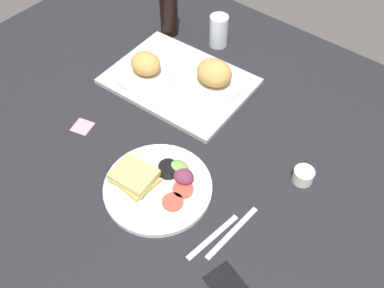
% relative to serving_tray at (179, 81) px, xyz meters
% --- Properties ---
extents(ground_plane, '(1.90, 1.50, 0.03)m').
position_rel_serving_tray_xyz_m(ground_plane, '(0.20, -0.23, -0.02)').
color(ground_plane, black).
extents(serving_tray, '(0.47, 0.36, 0.02)m').
position_rel_serving_tray_xyz_m(serving_tray, '(0.00, 0.00, 0.00)').
color(serving_tray, '#B2B2AD').
rests_on(serving_tray, ground_plane).
extents(bread_plate_near, '(0.20, 0.20, 0.08)m').
position_rel_serving_tray_xyz_m(bread_plate_near, '(-0.10, -0.05, 0.04)').
color(bread_plate_near, white).
rests_on(bread_plate_near, serving_tray).
extents(bread_plate_far, '(0.19, 0.19, 0.09)m').
position_rel_serving_tray_xyz_m(bread_plate_far, '(0.10, 0.05, 0.05)').
color(bread_plate_far, white).
rests_on(bread_plate_far, serving_tray).
extents(plate_with_salad, '(0.29, 0.29, 0.05)m').
position_rel_serving_tray_xyz_m(plate_with_salad, '(0.22, -0.35, 0.01)').
color(plate_with_salad, white).
rests_on(plate_with_salad, ground_plane).
extents(drinking_glass, '(0.07, 0.07, 0.11)m').
position_rel_serving_tray_xyz_m(drinking_glass, '(-0.03, 0.25, 0.05)').
color(drinking_glass, silver).
rests_on(drinking_glass, ground_plane).
extents(soda_bottle, '(0.06, 0.06, 0.18)m').
position_rel_serving_tray_xyz_m(soda_bottle, '(-0.21, 0.19, 0.08)').
color(soda_bottle, black).
rests_on(soda_bottle, ground_plane).
extents(espresso_cup, '(0.06, 0.06, 0.04)m').
position_rel_serving_tray_xyz_m(espresso_cup, '(0.51, -0.09, 0.01)').
color(espresso_cup, silver).
rests_on(espresso_cup, ground_plane).
extents(fork, '(0.04, 0.17, 0.01)m').
position_rel_serving_tray_xyz_m(fork, '(0.43, -0.38, -0.01)').
color(fork, '#B7B7BC').
rests_on(fork, ground_plane).
extents(knife, '(0.03, 0.19, 0.01)m').
position_rel_serving_tray_xyz_m(knife, '(0.46, -0.34, -0.01)').
color(knife, '#B7B7BC').
rests_on(knife, ground_plane).
extents(sticky_note, '(0.07, 0.07, 0.00)m').
position_rel_serving_tray_xyz_m(sticky_note, '(-0.10, -0.33, -0.01)').
color(sticky_note, pink).
rests_on(sticky_note, ground_plane).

